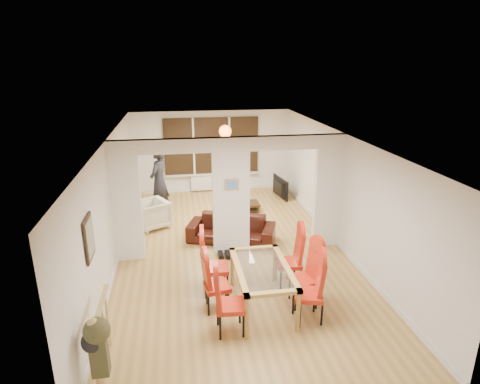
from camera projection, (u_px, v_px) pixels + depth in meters
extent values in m
cube|color=#B08A47|center=(231.00, 251.00, 9.08)|extent=(5.00, 9.00, 0.01)
cube|color=white|center=(231.00, 197.00, 8.67)|extent=(5.00, 0.18, 2.60)
cube|color=black|center=(212.00, 146.00, 12.77)|extent=(3.00, 0.08, 1.80)
cube|color=white|center=(213.00, 182.00, 13.11)|extent=(1.40, 0.08, 0.50)
sphere|color=orange|center=(225.00, 131.00, 11.54)|extent=(0.36, 0.36, 0.36)
cube|color=gray|center=(89.00, 238.00, 5.95)|extent=(0.04, 0.52, 0.67)
cube|color=#4C8CD8|center=(232.00, 185.00, 8.49)|extent=(0.30, 0.03, 0.25)
imported|color=black|center=(231.00, 229.00, 9.50)|extent=(2.19, 1.43, 0.60)
imported|color=beige|center=(151.00, 214.00, 10.25)|extent=(1.05, 1.06, 0.72)
imported|color=black|center=(159.00, 181.00, 10.92)|extent=(0.83, 0.70, 1.92)
imported|color=black|center=(277.00, 188.00, 12.53)|extent=(1.09, 0.30, 0.62)
cylinder|color=#143F19|center=(241.00, 200.00, 11.22)|extent=(0.07, 0.07, 0.29)
imported|color=#322111|center=(243.00, 201.00, 11.43)|extent=(0.23, 0.23, 0.06)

